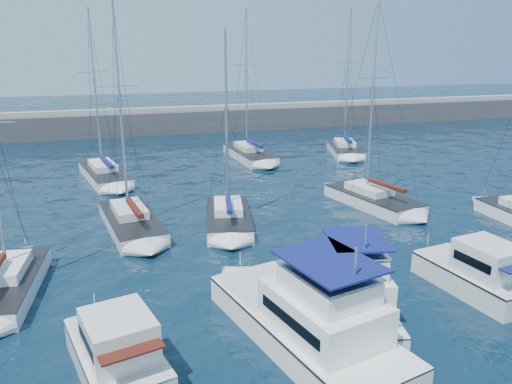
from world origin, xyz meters
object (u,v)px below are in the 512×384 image
object	(u,v)px
motor_yacht_port_outer	(118,355)
motor_yacht_stbd_outer	(478,275)
motor_yacht_port_inner	(311,322)
motor_yacht_stbd_inner	(348,297)
sailboat_mid_c	(228,218)
sailboat_back_b	(250,154)
sailboat_mid_a	(4,285)
sailboat_back_a	(105,174)
sailboat_back_c	(345,149)
sailboat_mid_b	(131,222)
sailboat_mid_d	(373,199)

from	to	relation	value
motor_yacht_port_outer	motor_yacht_stbd_outer	bearing A→B (deg)	-8.21
motor_yacht_port_outer	motor_yacht_port_inner	xyz separation A→B (m)	(7.69, -0.25, 0.19)
motor_yacht_stbd_inner	sailboat_mid_c	bearing A→B (deg)	111.97
motor_yacht_stbd_outer	sailboat_back_b	xyz separation A→B (m)	(-2.66, 32.39, -0.42)
motor_yacht_port_inner	sailboat_mid_c	bearing A→B (deg)	76.30
sailboat_mid_c	sailboat_back_b	bearing A→B (deg)	81.30
motor_yacht_port_outer	motor_yacht_stbd_inner	distance (m)	10.16
sailboat_back_b	motor_yacht_stbd_outer	bearing A→B (deg)	-89.64
sailboat_mid_a	sailboat_back_a	world-z (taller)	sailboat_back_a
motor_yacht_port_outer	sailboat_back_c	bearing A→B (deg)	38.29
sailboat_mid_b	sailboat_back_c	xyz separation A→B (m)	(24.49, 17.34, 0.02)
sailboat_mid_c	sailboat_back_b	distance (m)	20.73
sailboat_mid_b	sailboat_mid_a	bearing A→B (deg)	-139.29
motor_yacht_stbd_outer	sailboat_back_a	bearing A→B (deg)	114.33
motor_yacht_port_outer	sailboat_back_a	size ratio (longest dim) A/B	0.40
motor_yacht_stbd_outer	sailboat_back_c	bearing A→B (deg)	66.97
sailboat_back_c	sailboat_mid_b	bearing A→B (deg)	-128.84
sailboat_back_b	motor_yacht_port_outer	bearing A→B (deg)	-117.89
sailboat_mid_d	sailboat_mid_c	bearing A→B (deg)	171.73
sailboat_mid_b	motor_yacht_stbd_inner	bearing A→B (deg)	-67.55
sailboat_mid_d	sailboat_back_a	world-z (taller)	sailboat_mid_d
sailboat_mid_a	sailboat_mid_b	bearing A→B (deg)	54.66
motor_yacht_port_outer	motor_yacht_port_inner	size ratio (longest dim) A/B	0.57
sailboat_mid_a	motor_yacht_stbd_outer	bearing A→B (deg)	-10.44
sailboat_mid_c	sailboat_back_c	distance (m)	25.89
sailboat_mid_a	sailboat_back_a	distance (m)	21.91
sailboat_back_a	motor_yacht_stbd_outer	bearing A→B (deg)	-69.24
sailboat_mid_b	sailboat_mid_c	world-z (taller)	sailboat_mid_b
motor_yacht_stbd_outer	sailboat_back_a	distance (m)	33.08
motor_yacht_stbd_outer	sailboat_back_c	size ratio (longest dim) A/B	0.40
motor_yacht_port_inner	sailboat_mid_d	distance (m)	19.87
sailboat_mid_b	sailboat_back_c	distance (m)	30.01
motor_yacht_port_outer	sailboat_mid_b	distance (m)	15.91
sailboat_back_a	sailboat_back_b	world-z (taller)	sailboat_back_b
motor_yacht_stbd_inner	sailboat_mid_c	world-z (taller)	sailboat_mid_c
sailboat_mid_c	sailboat_back_a	xyz separation A→B (m)	(-8.07, 14.97, 0.00)
motor_yacht_stbd_inner	sailboat_mid_c	size ratio (longest dim) A/B	0.62
sailboat_back_c	motor_yacht_stbd_outer	bearing A→B (deg)	-88.92
sailboat_mid_a	sailboat_back_a	bearing A→B (deg)	82.47
sailboat_back_b	sailboat_mid_a	bearing A→B (deg)	-132.21
sailboat_mid_b	sailboat_mid_d	bearing A→B (deg)	-8.85
sailboat_mid_b	sailboat_back_c	bearing A→B (deg)	26.90
sailboat_mid_b	sailboat_back_b	world-z (taller)	sailboat_back_b
motor_yacht_stbd_inner	sailboat_mid_a	size ratio (longest dim) A/B	0.61
motor_yacht_stbd_inner	sailboat_back_c	world-z (taller)	sailboat_back_c
sailboat_back_b	sailboat_back_c	world-z (taller)	sailboat_back_c
motor_yacht_port_outer	motor_yacht_port_inner	world-z (taller)	motor_yacht_port_inner
motor_yacht_port_outer	sailboat_mid_a	world-z (taller)	sailboat_mid_a
sailboat_mid_b	sailboat_back_b	xyz separation A→B (m)	(13.52, 18.26, -0.00)
motor_yacht_stbd_inner	sailboat_back_c	xyz separation A→B (m)	(15.74, 31.99, -0.59)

